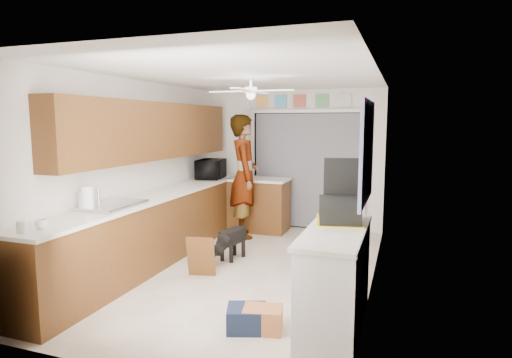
% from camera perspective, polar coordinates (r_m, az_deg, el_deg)
% --- Properties ---
extents(floor, '(5.00, 5.00, 0.00)m').
position_cam_1_polar(floor, '(5.76, -1.34, -11.93)').
color(floor, beige).
rests_on(floor, ground).
extents(ceiling, '(5.00, 5.00, 0.00)m').
position_cam_1_polar(ceiling, '(5.46, -1.42, 13.66)').
color(ceiling, white).
rests_on(ceiling, ground).
extents(wall_back, '(3.20, 0.00, 3.20)m').
position_cam_1_polar(wall_back, '(7.85, 5.06, 2.64)').
color(wall_back, white).
rests_on(wall_back, ground).
extents(wall_front, '(3.20, 0.00, 3.20)m').
position_cam_1_polar(wall_front, '(3.28, -16.99, -4.59)').
color(wall_front, white).
rests_on(wall_front, ground).
extents(wall_left, '(0.00, 5.00, 5.00)m').
position_cam_1_polar(wall_left, '(6.21, -15.34, 1.10)').
color(wall_left, white).
rests_on(wall_left, ground).
extents(wall_right, '(0.00, 5.00, 5.00)m').
position_cam_1_polar(wall_right, '(5.13, 15.58, -0.23)').
color(wall_right, white).
rests_on(wall_right, ground).
extents(left_base_cabinets, '(0.60, 4.80, 0.90)m').
position_cam_1_polar(left_base_cabinets, '(6.19, -12.77, -6.38)').
color(left_base_cabinets, brown).
rests_on(left_base_cabinets, floor).
extents(left_countertop, '(0.62, 4.80, 0.04)m').
position_cam_1_polar(left_countertop, '(6.09, -12.82, -2.09)').
color(left_countertop, white).
rests_on(left_countertop, left_base_cabinets).
extents(upper_cabinets, '(0.32, 4.00, 0.80)m').
position_cam_1_polar(upper_cabinets, '(6.25, -13.26, 6.26)').
color(upper_cabinets, brown).
rests_on(upper_cabinets, wall_left).
extents(sink_basin, '(0.50, 0.76, 0.06)m').
position_cam_1_polar(sink_basin, '(5.27, -18.60, -3.39)').
color(sink_basin, silver).
rests_on(sink_basin, left_countertop).
extents(faucet, '(0.03, 0.03, 0.22)m').
position_cam_1_polar(faucet, '(5.38, -20.24, -2.23)').
color(faucet, silver).
rests_on(faucet, left_countertop).
extents(peninsula_base, '(1.00, 0.60, 0.90)m').
position_cam_1_polar(peninsula_base, '(7.62, 0.41, -3.56)').
color(peninsula_base, brown).
rests_on(peninsula_base, floor).
extents(peninsula_top, '(1.04, 0.64, 0.04)m').
position_cam_1_polar(peninsula_top, '(7.55, 0.42, -0.05)').
color(peninsula_top, white).
rests_on(peninsula_top, peninsula_base).
extents(back_opening_recess, '(2.00, 0.06, 2.10)m').
position_cam_1_polar(back_opening_recess, '(7.78, 6.78, 1.09)').
color(back_opening_recess, black).
rests_on(back_opening_recess, wall_back).
extents(curtain_panel, '(1.90, 0.03, 2.05)m').
position_cam_1_polar(curtain_panel, '(7.74, 6.71, 1.06)').
color(curtain_panel, gray).
rests_on(curtain_panel, wall_back).
extents(door_trim_left, '(0.06, 0.04, 2.10)m').
position_cam_1_polar(door_trim_left, '(8.03, -0.39, 1.35)').
color(door_trim_left, white).
rests_on(door_trim_left, wall_back).
extents(door_trim_right, '(0.06, 0.04, 2.10)m').
position_cam_1_polar(door_trim_right, '(7.60, 14.26, 0.75)').
color(door_trim_right, white).
rests_on(door_trim_right, wall_back).
extents(door_trim_head, '(2.10, 0.04, 0.06)m').
position_cam_1_polar(door_trim_head, '(7.70, 6.85, 9.00)').
color(door_trim_head, white).
rests_on(door_trim_head, wall_back).
extents(header_frame_0, '(0.22, 0.02, 0.22)m').
position_cam_1_polar(header_frame_0, '(7.96, 0.84, 10.30)').
color(header_frame_0, '#F0B250').
rests_on(header_frame_0, wall_back).
extents(header_frame_1, '(0.22, 0.02, 0.22)m').
position_cam_1_polar(header_frame_1, '(7.86, 3.30, 10.32)').
color(header_frame_1, '#52B2DC').
rests_on(header_frame_1, wall_back).
extents(header_frame_2, '(0.22, 0.02, 0.22)m').
position_cam_1_polar(header_frame_2, '(7.77, 5.83, 10.33)').
color(header_frame_2, '#BA5345').
rests_on(header_frame_2, wall_back).
extents(header_frame_3, '(0.22, 0.02, 0.22)m').
position_cam_1_polar(header_frame_3, '(7.69, 8.77, 10.31)').
color(header_frame_3, '#5EA663').
rests_on(header_frame_3, wall_back).
extents(header_frame_4, '(0.22, 0.02, 0.22)m').
position_cam_1_polar(header_frame_4, '(7.63, 11.78, 10.26)').
color(header_frame_4, silver).
rests_on(header_frame_4, wall_back).
extents(route66_sign, '(0.22, 0.02, 0.26)m').
position_cam_1_polar(route66_sign, '(8.08, -1.55, 10.26)').
color(route66_sign, silver).
rests_on(route66_sign, wall_back).
extents(right_counter_base, '(0.50, 1.40, 0.90)m').
position_cam_1_polar(right_counter_base, '(4.19, 10.57, -13.14)').
color(right_counter_base, white).
rests_on(right_counter_base, floor).
extents(right_counter_top, '(0.54, 1.44, 0.04)m').
position_cam_1_polar(right_counter_top, '(4.05, 10.59, -6.89)').
color(right_counter_top, white).
rests_on(right_counter_top, right_counter_base).
extents(abstract_painting, '(0.03, 1.15, 0.95)m').
position_cam_1_polar(abstract_painting, '(4.10, 14.58, 3.53)').
color(abstract_painting, '#DE51AC').
rests_on(abstract_painting, wall_right).
extents(ceiling_fan, '(1.14, 1.14, 0.24)m').
position_cam_1_polar(ceiling_fan, '(5.63, -0.68, 11.63)').
color(ceiling_fan, white).
rests_on(ceiling_fan, ceiling).
extents(microwave, '(0.49, 0.66, 0.33)m').
position_cam_1_polar(microwave, '(7.54, -6.02, 1.33)').
color(microwave, black).
rests_on(microwave, left_countertop).
extents(soap_bottle, '(0.14, 0.14, 0.29)m').
position_cam_1_polar(soap_bottle, '(5.10, -22.04, -2.40)').
color(soap_bottle, silver).
rests_on(soap_bottle, left_countertop).
extents(cup, '(0.12, 0.12, 0.08)m').
position_cam_1_polar(cup, '(4.45, -26.70, -5.42)').
color(cup, white).
rests_on(cup, left_countertop).
extents(jar_b, '(0.08, 0.08, 0.11)m').
position_cam_1_polar(jar_b, '(4.38, -28.87, -5.61)').
color(jar_b, silver).
rests_on(jar_b, left_countertop).
extents(paper_towel_roll, '(0.14, 0.14, 0.28)m').
position_cam_1_polar(paper_towel_roll, '(5.07, -21.57, -2.50)').
color(paper_towel_roll, white).
rests_on(paper_towel_roll, left_countertop).
extents(suitcase, '(0.49, 0.59, 0.22)m').
position_cam_1_polar(suitcase, '(4.34, 11.04, -4.13)').
color(suitcase, black).
rests_on(suitcase, right_counter_top).
extents(suitcase_rim, '(0.55, 0.66, 0.02)m').
position_cam_1_polar(suitcase_rim, '(4.36, 11.00, -5.54)').
color(suitcase_rim, yellow).
rests_on(suitcase_rim, suitcase).
extents(suitcase_lid, '(0.42, 0.11, 0.50)m').
position_cam_1_polar(suitcase_lid, '(4.58, 11.64, -0.35)').
color(suitcase_lid, black).
rests_on(suitcase_lid, suitcase).
extents(cardboard_box, '(0.40, 0.33, 0.22)m').
position_cam_1_polar(cardboard_box, '(4.16, 0.90, -18.20)').
color(cardboard_box, '#AE5C36').
rests_on(cardboard_box, floor).
extents(navy_crate, '(0.44, 0.40, 0.22)m').
position_cam_1_polar(navy_crate, '(4.18, -1.25, -18.09)').
color(navy_crate, '#151E35').
rests_on(navy_crate, floor).
extents(cabinet_door_panel, '(0.37, 0.20, 0.52)m').
position_cam_1_polar(cabinet_door_panel, '(5.45, -7.35, -10.22)').
color(cabinet_door_panel, brown).
rests_on(cabinet_door_panel, floor).
extents(man, '(0.75, 0.88, 2.05)m').
position_cam_1_polar(man, '(7.15, -1.57, 0.37)').
color(man, white).
rests_on(man, floor).
extents(dog, '(0.39, 0.65, 0.48)m').
position_cam_1_polar(dog, '(6.10, -3.11, -8.42)').
color(dog, black).
rests_on(dog, floor).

